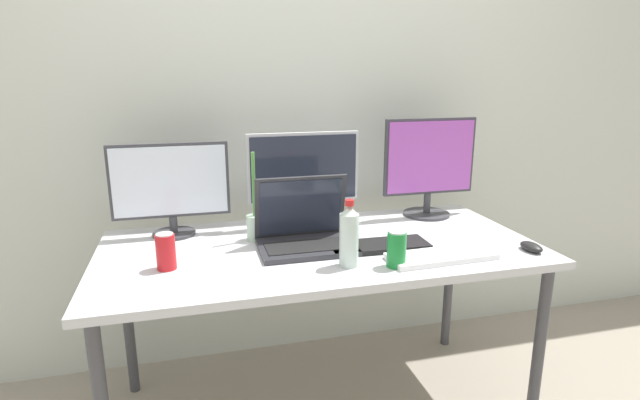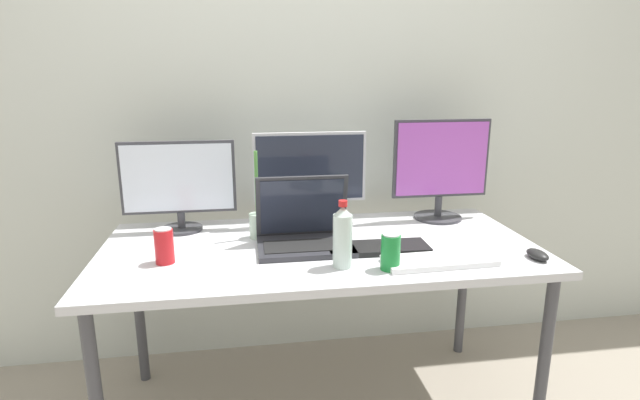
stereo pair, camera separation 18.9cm
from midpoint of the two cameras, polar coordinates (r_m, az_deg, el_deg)
The scene contains 13 objects.
wall_back at distance 2.41m, azimuth -5.99°, elevation 12.24°, with size 7.00×0.08×2.60m, color silver.
work_desk at distance 1.96m, azimuth -2.77°, elevation -6.83°, with size 1.66×0.81×0.74m.
monitor_left at distance 2.11m, azimuth -19.20°, elevation 1.47°, with size 0.47×0.17×0.38m.
monitor_center at distance 2.14m, azimuth -4.36°, elevation 2.77°, with size 0.48×0.21×0.40m.
monitor_right at distance 2.31m, azimuth 10.13°, elevation 3.96°, with size 0.44×0.21×0.45m.
laptop_silver at distance 1.91m, azimuth -4.66°, elevation -3.62°, with size 0.36×0.26×0.27m.
keyboard_main at distance 1.90m, azimuth 3.91°, elevation -5.29°, with size 0.38×0.14×0.02m, color black.
keyboard_aux at distance 1.83m, azimuth 10.85°, elevation -6.38°, with size 0.39×0.14×0.02m, color white.
mouse_by_keyboard at distance 1.99m, azimuth 20.55°, elevation -5.08°, with size 0.06×0.10×0.03m, color black.
water_bottle at distance 1.70m, azimuth 0.17°, elevation -4.21°, with size 0.07×0.07×0.24m.
soda_can_near_keyboard at distance 1.72m, azimuth 5.64°, elevation -5.69°, with size 0.07×0.07×0.13m.
soda_can_by_laptop at distance 1.80m, azimuth -20.14°, elevation -5.60°, with size 0.07×0.07×0.13m.
bamboo_vase at distance 2.00m, azimuth -10.13°, elevation -2.72°, with size 0.07×0.07×0.35m.
Camera 1 is at (-0.47, -1.77, 1.40)m, focal length 28.00 mm.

